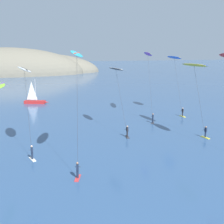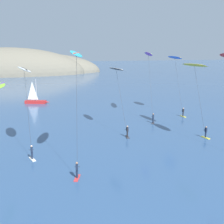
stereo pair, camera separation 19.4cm
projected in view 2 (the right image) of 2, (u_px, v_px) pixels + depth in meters
The scene contains 8 objects.
headland_island at pixel (20, 74), 145.79m from camera, with size 88.36×40.21×27.11m.
sailboat_near at pixel (37, 101), 65.67m from camera, with size 5.87×3.01×5.70m.
kitesurfer_purple at pixel (149, 60), 50.84m from camera, with size 2.84×9.21×11.98m.
kitesurfer_black at pixel (117, 75), 42.02m from camera, with size 1.61×7.54×9.72m.
kitesurfer_cyan at pixel (76, 65), 27.23m from camera, with size 2.47×5.75×12.30m.
kitesurfer_yellow at pixel (195, 71), 40.73m from camera, with size 1.82×6.86×10.41m.
kitesurfer_blue at pixel (175, 62), 54.06m from camera, with size 1.77×7.05×11.21m.
kitesurfer_white at pixel (25, 76), 31.98m from camera, with size 2.11×5.73×10.49m.
Camera 2 is at (-5.24, -10.92, 12.28)m, focal length 45.00 mm.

